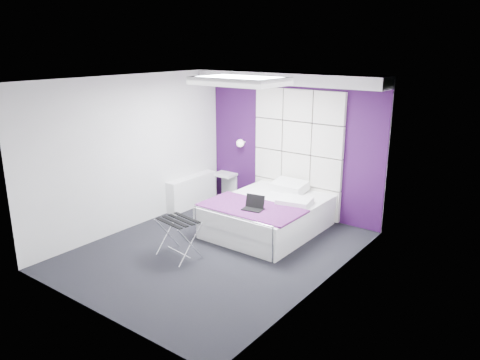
% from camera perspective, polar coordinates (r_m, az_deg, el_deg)
% --- Properties ---
extents(floor, '(4.40, 4.40, 0.00)m').
position_cam_1_polar(floor, '(7.34, -2.91, -8.51)').
color(floor, black).
rests_on(floor, ground).
extents(ceiling, '(4.40, 4.40, 0.00)m').
position_cam_1_polar(ceiling, '(6.68, -3.24, 12.18)').
color(ceiling, white).
rests_on(ceiling, wall_back).
extents(wall_back, '(3.60, 0.00, 3.60)m').
position_cam_1_polar(wall_back, '(8.65, 6.34, 4.34)').
color(wall_back, silver).
rests_on(wall_back, floor).
extents(wall_left, '(0.00, 4.40, 4.40)m').
position_cam_1_polar(wall_left, '(8.14, -12.86, 3.27)').
color(wall_left, silver).
rests_on(wall_left, floor).
extents(wall_right, '(0.00, 4.40, 4.40)m').
position_cam_1_polar(wall_right, '(5.94, 10.38, -1.37)').
color(wall_right, silver).
rests_on(wall_right, floor).
extents(accent_wall, '(3.58, 0.02, 2.58)m').
position_cam_1_polar(accent_wall, '(8.64, 6.31, 4.33)').
color(accent_wall, '#340F42').
rests_on(accent_wall, wall_back).
extents(soffit, '(3.58, 0.50, 0.20)m').
position_cam_1_polar(soffit, '(8.27, 5.70, 12.22)').
color(soffit, white).
rests_on(soffit, wall_back).
extents(headboard, '(1.80, 0.08, 2.30)m').
position_cam_1_polar(headboard, '(8.55, 6.97, 3.30)').
color(headboard, silver).
rests_on(headboard, wall_back).
extents(skylight, '(1.36, 0.86, 0.12)m').
position_cam_1_polar(skylight, '(7.15, -0.07, 12.07)').
color(skylight, white).
rests_on(skylight, ceiling).
extents(wall_lamp, '(0.15, 0.15, 0.15)m').
position_cam_1_polar(wall_lamp, '(9.12, 0.18, 4.55)').
color(wall_lamp, white).
rests_on(wall_lamp, wall_back).
extents(radiator, '(0.22, 1.20, 0.60)m').
position_cam_1_polar(radiator, '(9.19, -5.87, -1.38)').
color(radiator, white).
rests_on(radiator, floor).
extents(bed, '(1.65, 1.99, 0.70)m').
position_cam_1_polar(bed, '(7.96, 3.46, -4.17)').
color(bed, white).
rests_on(bed, floor).
extents(nightstand, '(0.43, 0.33, 0.05)m').
position_cam_1_polar(nightstand, '(9.49, -1.85, 0.68)').
color(nightstand, white).
rests_on(nightstand, wall_back).
extents(luggage_rack, '(0.59, 0.44, 0.58)m').
position_cam_1_polar(luggage_rack, '(7.07, -7.48, -7.06)').
color(luggage_rack, silver).
rests_on(luggage_rack, floor).
extents(laptop, '(0.32, 0.23, 0.23)m').
position_cam_1_polar(laptop, '(7.38, 1.77, -3.17)').
color(laptop, black).
rests_on(laptop, bed).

